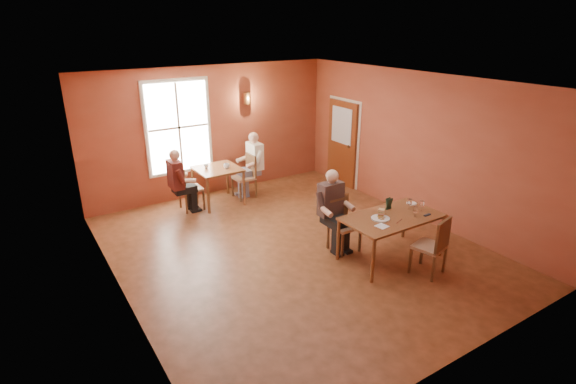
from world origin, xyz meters
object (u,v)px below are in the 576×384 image
chair_diner_white (244,177)px  chair_diner_maroon (191,188)px  chair_empty (429,245)px  diner_main (346,215)px  main_table (390,237)px  diner_white (245,168)px  diner_maroon (189,180)px  chair_diner_main (344,225)px  second_table (218,186)px

chair_diner_white → chair_diner_maroon: (-1.30, 0.00, -0.01)m
chair_empty → diner_main: bearing=101.8°
diner_main → chair_empty: size_ratio=1.41×
main_table → chair_diner_maroon: bearing=118.1°
chair_diner_maroon → chair_diner_white: bearing=90.0°
main_table → diner_main: 0.86m
diner_white → diner_maroon: size_ratio=1.05×
chair_diner_main → diner_maroon: bearing=-63.6°
chair_diner_maroon → diner_maroon: (-0.03, 0.00, 0.19)m
chair_diner_white → chair_diner_maroon: bearing=90.0°
chair_empty → chair_diner_white: chair_diner_white is taller
main_table → chair_empty: (0.16, -0.71, 0.11)m
chair_diner_white → diner_maroon: 1.34m
chair_diner_main → diner_maroon: diner_maroon is taller
diner_main → main_table: bearing=128.9°
chair_diner_white → diner_white: (0.03, 0.00, 0.22)m
chair_empty → diner_white: bearing=86.7°
diner_main → diner_maroon: 3.72m
diner_main → chair_diner_white: 3.36m
chair_empty → chair_diner_white: size_ratio=1.00×
chair_diner_maroon → chair_diner_main: bearing=26.0°
chair_diner_white → chair_diner_main: bearing=-174.7°
chair_diner_main → chair_diner_white: 3.32m
chair_diner_white → chair_diner_maroon: 1.30m
diner_main → second_table: size_ratio=1.51×
chair_diner_maroon → main_table: bearing=28.1°
diner_white → second_table: bearing=90.0°
diner_main → second_table: bearing=-74.0°
main_table → chair_diner_white: chair_diner_white is taller
main_table → chair_diner_main: chair_diner_main is taller
diner_main → chair_diner_white: diner_main is taller
main_table → diner_white: size_ratio=1.17×
diner_white → chair_empty: bearing=-168.6°
chair_diner_main → diner_maroon: 3.69m
main_table → diner_white: bearing=101.1°
chair_diner_white → diner_white: diner_white is taller
second_table → chair_diner_main: bearing=-73.8°
diner_main → chair_diner_maroon: diner_main is taller
chair_diner_main → chair_diner_maroon: size_ratio=1.01×
diner_maroon → chair_diner_maroon: bearing=90.0°
second_table → chair_diner_white: bearing=0.0°
chair_diner_main → diner_white: (-0.28, 3.30, 0.22)m
chair_diner_main → diner_main: (0.00, -0.03, 0.21)m
diner_main → diner_maroon: size_ratio=1.03×
chair_diner_main → second_table: chair_diner_main is taller
main_table → chair_diner_white: size_ratio=1.67×
main_table → chair_diner_main: (-0.50, 0.65, 0.11)m
chair_diner_white → chair_diner_maroon: size_ratio=1.01×
chair_empty → chair_diner_maroon: size_ratio=1.01×
chair_diner_maroon → chair_empty: bearing=26.0°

